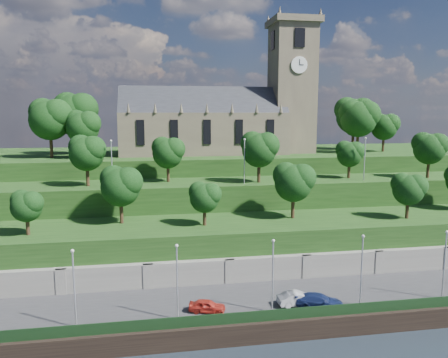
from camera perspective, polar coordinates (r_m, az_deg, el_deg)
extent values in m
plane|color=black|center=(48.14, 9.55, -20.02)|extent=(320.00, 320.00, 0.00)
cube|color=#2D2D30|center=(52.78, 7.37, -16.06)|extent=(160.00, 12.00, 2.00)
cube|color=black|center=(47.58, 9.61, -18.88)|extent=(160.00, 0.50, 2.20)
cube|color=#173417|center=(47.46, 9.39, -16.93)|extent=(160.00, 0.10, 1.20)
cube|color=slate|center=(57.51, 5.62, -12.27)|extent=(160.00, 2.00, 5.00)
cube|color=slate|center=(55.97, -20.44, -13.40)|extent=(1.20, 0.60, 5.00)
cube|color=slate|center=(54.95, -9.86, -13.38)|extent=(1.20, 0.60, 5.00)
cube|color=slate|center=(55.73, 0.74, -12.93)|extent=(1.20, 0.60, 5.00)
cube|color=slate|center=(58.25, 10.69, -12.10)|extent=(1.20, 0.60, 5.00)
cube|color=slate|center=(62.29, 19.52, -11.07)|extent=(1.20, 0.60, 5.00)
cube|color=slate|center=(67.58, 27.06, -9.98)|extent=(1.20, 0.60, 5.00)
cube|color=#193913|center=(62.49, 4.18, -9.07)|extent=(160.00, 12.00, 8.00)
cube|color=#193913|center=(72.28, 2.12, -4.95)|extent=(160.00, 10.00, 12.00)
cube|color=#193913|center=(92.22, -0.53, -1.01)|extent=(160.00, 32.00, 15.00)
cube|color=brown|center=(86.49, -2.75, 6.00)|extent=(32.00, 12.00, 8.00)
cube|color=#212329|center=(86.39, -2.77, 8.65)|extent=(32.00, 10.18, 10.18)
cone|color=brown|center=(79.86, -12.39, 9.11)|extent=(0.70, 0.70, 1.80)
cone|color=brown|center=(79.78, -9.00, 9.20)|extent=(0.70, 0.70, 1.80)
cone|color=brown|center=(79.98, -5.61, 9.27)|extent=(0.70, 0.70, 1.80)
cone|color=brown|center=(80.44, -2.25, 9.30)|extent=(0.70, 0.70, 1.80)
cone|color=brown|center=(81.18, 1.06, 9.30)|extent=(0.70, 0.70, 1.80)
cone|color=brown|center=(82.17, 4.30, 9.27)|extent=(0.70, 0.70, 1.80)
cone|color=brown|center=(83.41, 7.46, 9.21)|extent=(0.70, 0.70, 1.80)
cube|color=black|center=(79.79, -10.85, 5.99)|extent=(1.40, 0.25, 4.50)
cube|color=black|center=(79.89, -6.52, 6.09)|extent=(1.40, 0.25, 4.50)
cube|color=black|center=(80.44, -2.23, 6.16)|extent=(1.40, 0.25, 4.50)
cube|color=black|center=(81.43, 1.99, 6.19)|extent=(1.40, 0.25, 4.50)
cube|color=black|center=(82.84, 6.08, 6.19)|extent=(1.40, 0.25, 4.50)
cube|color=brown|center=(90.45, 8.84, 11.41)|extent=(8.00, 8.00, 25.00)
cube|color=brown|center=(92.03, 9.04, 19.58)|extent=(9.20, 9.20, 1.20)
cone|color=brown|center=(87.36, 7.29, 21.02)|extent=(0.80, 0.80, 1.60)
cone|color=brown|center=(94.89, 5.80, 20.05)|extent=(0.80, 0.80, 1.60)
cone|color=brown|center=(89.92, 12.51, 20.53)|extent=(0.80, 0.80, 1.60)
cone|color=brown|center=(97.25, 10.64, 19.67)|extent=(0.80, 0.80, 1.60)
cube|color=black|center=(87.59, 9.87, 17.74)|extent=(2.00, 0.25, 3.50)
cube|color=black|center=(95.25, 8.17, 17.03)|extent=(2.00, 0.25, 3.50)
cube|color=black|center=(90.23, 6.41, 17.54)|extent=(0.25, 2.00, 3.50)
cube|color=black|center=(92.76, 11.49, 17.18)|extent=(0.25, 2.00, 3.50)
cylinder|color=white|center=(86.90, 9.80, 14.48)|extent=(3.20, 0.30, 3.20)
cylinder|color=white|center=(92.15, 11.41, 14.10)|extent=(0.30, 3.20, 3.20)
cube|color=black|center=(86.78, 9.84, 14.82)|extent=(0.12, 0.05, 1.10)
cube|color=black|center=(86.86, 10.09, 14.48)|extent=(0.80, 0.05, 0.12)
cylinder|color=black|center=(59.43, -24.26, -5.54)|extent=(0.47, 0.47, 2.43)
sphere|color=black|center=(58.93, -24.40, -3.32)|extent=(3.78, 3.78, 3.78)
sphere|color=black|center=(58.27, -23.81, -2.84)|extent=(2.84, 2.84, 2.84)
sphere|color=black|center=(59.41, -24.95, -2.52)|extent=(2.65, 2.65, 2.65)
cylinder|color=black|center=(61.37, -13.26, -4.08)|extent=(0.51, 0.51, 3.42)
sphere|color=black|center=(60.74, -13.36, -1.04)|extent=(5.32, 5.32, 5.32)
sphere|color=black|center=(60.03, -12.41, -0.34)|extent=(3.99, 3.99, 3.99)
sphere|color=black|center=(61.30, -14.23, 0.03)|extent=(3.73, 3.73, 3.73)
cylinder|color=black|center=(58.82, -2.55, -4.85)|extent=(0.47, 0.47, 2.55)
sphere|color=black|center=(58.30, -2.57, -2.49)|extent=(3.96, 3.96, 3.96)
sphere|color=black|center=(57.90, -1.75, -1.97)|extent=(2.97, 2.97, 2.97)
sphere|color=black|center=(58.56, -3.31, -1.66)|extent=(2.77, 2.77, 2.77)
cylinder|color=black|center=(63.48, 8.98, -3.52)|extent=(0.51, 0.51, 3.46)
sphere|color=black|center=(62.87, 9.05, -0.54)|extent=(5.38, 5.38, 5.38)
sphere|color=black|center=(62.60, 10.16, 0.14)|extent=(4.03, 4.03, 4.03)
sphere|color=black|center=(63.05, 8.07, 0.50)|extent=(3.77, 3.77, 3.77)
cylinder|color=black|center=(67.79, 22.81, -3.60)|extent=(0.49, 0.49, 2.82)
sphere|color=black|center=(67.29, 22.95, -1.33)|extent=(4.38, 4.38, 4.38)
sphere|color=black|center=(67.30, 23.81, -0.81)|extent=(3.29, 3.29, 3.29)
sphere|color=black|center=(67.21, 22.19, -0.54)|extent=(3.07, 3.07, 3.07)
cylinder|color=black|center=(69.06, -17.39, 0.50)|extent=(0.51, 0.51, 3.34)
sphere|color=black|center=(68.70, -17.51, 3.16)|extent=(5.19, 5.19, 5.19)
sphere|color=black|center=(67.99, -16.73, 3.80)|extent=(3.89, 3.89, 3.89)
sphere|color=black|center=(69.39, -18.22, 4.04)|extent=(3.63, 3.63, 3.63)
cylinder|color=black|center=(70.46, -7.31, 0.89)|extent=(0.50, 0.50, 3.12)
sphere|color=black|center=(70.12, -7.36, 3.33)|extent=(4.85, 4.85, 4.85)
sphere|color=black|center=(69.62, -6.55, 3.91)|extent=(3.64, 3.64, 3.64)
sphere|color=black|center=(70.61, -8.08, 4.15)|extent=(3.40, 3.40, 3.40)
cylinder|color=black|center=(69.50, 4.57, 0.98)|extent=(0.52, 0.52, 3.50)
sphere|color=black|center=(69.13, 4.61, 3.77)|extent=(5.45, 5.45, 5.45)
sphere|color=black|center=(68.82, 5.61, 4.41)|extent=(4.09, 4.09, 4.09)
sphere|color=black|center=(69.48, 3.72, 4.70)|extent=(3.81, 3.81, 3.81)
cylinder|color=black|center=(76.95, 16.00, 1.13)|extent=(0.48, 0.48, 2.73)
sphere|color=black|center=(76.67, 16.08, 3.09)|extent=(4.25, 4.25, 4.25)
sphere|color=black|center=(76.60, 16.81, 3.53)|extent=(3.18, 3.18, 3.18)
sphere|color=black|center=(76.76, 15.44, 3.75)|extent=(2.97, 2.97, 2.97)
cylinder|color=black|center=(81.93, 25.10, 1.30)|extent=(0.51, 0.51, 3.34)
sphere|color=black|center=(81.63, 25.25, 3.55)|extent=(5.20, 5.20, 5.20)
sphere|color=black|center=(81.75, 26.09, 4.05)|extent=(3.90, 3.90, 3.90)
sphere|color=black|center=(81.58, 24.51, 4.33)|extent=(3.64, 3.64, 3.64)
cylinder|color=black|center=(83.80, -21.63, 4.14)|extent=(0.56, 0.56, 4.55)
sphere|color=black|center=(83.61, -21.80, 7.14)|extent=(7.08, 7.08, 7.08)
sphere|color=black|center=(82.62, -20.98, 7.91)|extent=(5.31, 5.31, 5.31)
sphere|color=black|center=(84.73, -22.56, 8.07)|extent=(4.96, 4.96, 4.96)
cylinder|color=black|center=(89.06, -18.75, 4.70)|extent=(0.59, 0.59, 5.13)
sphere|color=black|center=(88.89, -18.91, 7.89)|extent=(7.97, 7.97, 7.97)
sphere|color=black|center=(87.87, -17.99, 8.71)|extent=(5.98, 5.98, 5.98)
sphere|color=black|center=(90.11, -19.74, 8.87)|extent=(5.58, 5.58, 5.58)
cylinder|color=black|center=(80.85, -17.86, 3.86)|extent=(0.52, 0.52, 3.65)
sphere|color=black|center=(80.65, -17.98, 6.36)|extent=(5.68, 5.68, 5.68)
sphere|color=black|center=(79.91, -17.26, 6.99)|extent=(4.26, 4.26, 4.26)
sphere|color=black|center=(81.47, -18.64, 7.15)|extent=(3.98, 3.98, 3.98)
cylinder|color=black|center=(91.65, 17.03, 4.70)|extent=(0.56, 0.56, 4.54)
sphere|color=black|center=(91.48, 17.16, 7.44)|extent=(7.07, 7.07, 7.07)
sphere|color=black|center=(91.49, 18.19, 8.06)|extent=(5.30, 5.30, 5.30)
sphere|color=black|center=(91.72, 16.25, 8.37)|extent=(4.95, 4.95, 4.95)
cylinder|color=black|center=(100.08, 16.48, 5.13)|extent=(0.58, 0.58, 4.90)
sphere|color=black|center=(99.93, 16.60, 7.84)|extent=(7.62, 7.62, 7.62)
sphere|color=black|center=(99.92, 17.61, 8.45)|extent=(5.71, 5.71, 5.71)
sphere|color=black|center=(100.21, 15.70, 8.75)|extent=(5.33, 5.33, 5.33)
cylinder|color=black|center=(96.62, 20.08, 4.40)|extent=(0.51, 0.51, 3.41)
sphere|color=black|center=(96.46, 20.18, 6.35)|extent=(5.31, 5.31, 5.31)
sphere|color=black|center=(96.51, 20.91, 6.79)|extent=(3.98, 3.98, 3.98)
sphere|color=black|center=(96.56, 19.53, 7.02)|extent=(3.71, 3.71, 3.71)
cylinder|color=#B2B2B7|center=(46.25, -18.95, -13.58)|extent=(0.16, 0.16, 7.73)
sphere|color=silver|center=(44.93, -19.21, -8.86)|extent=(0.36, 0.36, 0.36)
cylinder|color=#B2B2B7|center=(45.68, -6.13, -13.43)|extent=(0.16, 0.16, 7.73)
sphere|color=silver|center=(44.34, -6.21, -8.65)|extent=(0.36, 0.36, 0.36)
cylinder|color=#B2B2B7|center=(47.26, 6.37, -12.66)|extent=(0.16, 0.16, 7.73)
sphere|color=silver|center=(45.96, 6.45, -8.03)|extent=(0.36, 0.36, 0.36)
cylinder|color=#B2B2B7|center=(50.80, 17.51, -11.48)|extent=(0.16, 0.16, 7.73)
sphere|color=silver|center=(49.59, 17.72, -7.14)|extent=(0.36, 0.36, 0.36)
cylinder|color=#B2B2B7|center=(55.92, 26.82, -10.15)|extent=(0.16, 0.16, 7.73)
sphere|color=silver|center=(54.83, 27.10, -6.19)|extent=(0.36, 0.36, 0.36)
cylinder|color=#B2B2B7|center=(66.45, -14.43, 1.82)|extent=(0.16, 0.16, 6.80)
sphere|color=silver|center=(66.14, -14.55, 4.85)|extent=(0.36, 0.36, 0.36)
cylinder|color=#B2B2B7|center=(67.75, 2.68, 2.21)|extent=(0.16, 0.16, 6.80)
sphere|color=silver|center=(67.44, 2.70, 5.18)|extent=(0.36, 0.36, 0.36)
cylinder|color=#B2B2B7|center=(74.59, 17.88, 2.39)|extent=(0.16, 0.16, 6.80)
sphere|color=silver|center=(74.31, 18.01, 5.09)|extent=(0.36, 0.36, 0.36)
imported|color=#A8251C|center=(48.34, -2.23, -16.23)|extent=(4.18, 2.59, 1.33)
imported|color=#A2A3A7|center=(50.46, 9.63, -15.13)|extent=(4.63, 1.77, 1.51)
imported|color=#16224F|center=(50.31, 12.32, -15.28)|extent=(5.60, 3.78, 1.51)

